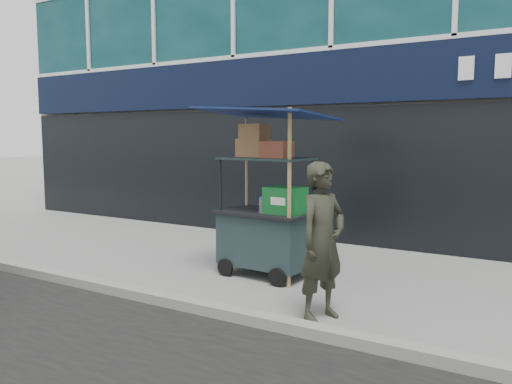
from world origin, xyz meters
The scene contains 4 objects.
ground centered at (0.00, 0.00, 0.00)m, with size 80.00×80.00×0.00m, color gray.
curb centered at (0.00, -0.20, 0.06)m, with size 80.00×0.18×0.12m, color gray.
vendor_cart centered at (0.11, 1.44, 0.80)m, with size 1.78×1.33×2.28m.
vendor_man centered at (1.40, 0.30, 0.81)m, with size 0.59×0.39×1.63m, color #28291E.
Camera 1 is at (3.35, -4.36, 1.88)m, focal length 35.00 mm.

